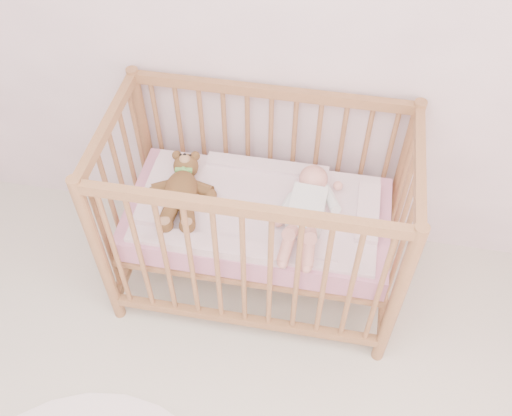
# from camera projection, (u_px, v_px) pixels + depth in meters

# --- Properties ---
(wall_back) EXTENTS (4.00, 0.02, 2.70)m
(wall_back) POSITION_uv_depth(u_px,v_px,m) (265.00, 5.00, 2.29)
(wall_back) COLOR white
(wall_back) RESTS_ON floor
(crib) EXTENTS (1.36, 0.76, 1.00)m
(crib) POSITION_uv_depth(u_px,v_px,m) (258.00, 217.00, 2.68)
(crib) COLOR #AF7B4A
(crib) RESTS_ON floor
(mattress) EXTENTS (1.22, 0.62, 0.13)m
(mattress) POSITION_uv_depth(u_px,v_px,m) (258.00, 219.00, 2.69)
(mattress) COLOR pink
(mattress) RESTS_ON crib
(blanket) EXTENTS (1.10, 0.58, 0.06)m
(blanket) POSITION_uv_depth(u_px,v_px,m) (258.00, 208.00, 2.63)
(blanket) COLOR pink
(blanket) RESTS_ON mattress
(baby) EXTENTS (0.32, 0.61, 0.14)m
(baby) POSITION_uv_depth(u_px,v_px,m) (307.00, 208.00, 2.54)
(baby) COLOR white
(baby) RESTS_ON blanket
(teddy_bear) EXTENTS (0.40, 0.52, 0.13)m
(teddy_bear) POSITION_uv_depth(u_px,v_px,m) (181.00, 189.00, 2.60)
(teddy_bear) COLOR brown
(teddy_bear) RESTS_ON blanket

